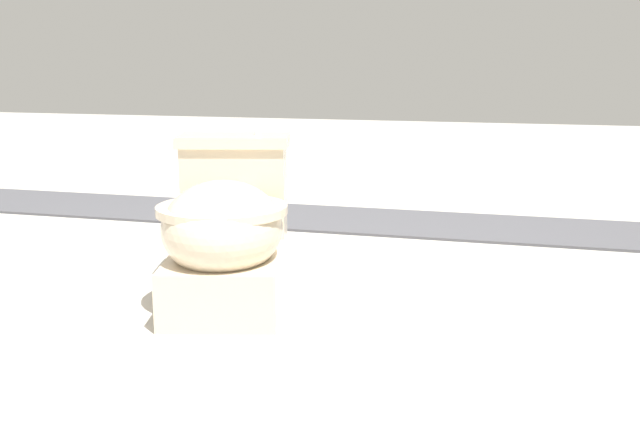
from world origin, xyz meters
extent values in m
plane|color=#B7B2A8|center=(0.00, 0.00, 0.00)|extent=(14.00, 14.00, 0.00)
cube|color=#4C4C51|center=(-1.24, 0.50, 0.01)|extent=(0.56, 8.00, 0.01)
cube|color=beige|center=(0.02, -0.15, 0.09)|extent=(0.67, 0.48, 0.17)
ellipsoid|color=beige|center=(0.12, -0.12, 0.26)|extent=(0.52, 0.46, 0.28)
cylinder|color=beige|center=(0.12, -0.12, 0.32)|extent=(0.47, 0.47, 0.03)
cube|color=beige|center=(-0.18, -0.20, 0.32)|extent=(0.26, 0.37, 0.30)
cube|color=beige|center=(-0.18, -0.20, 0.49)|extent=(0.29, 0.40, 0.04)
cylinder|color=silver|center=(-0.20, -0.12, 0.51)|extent=(0.02, 0.02, 0.01)
camera|label=1|loc=(2.14, 0.72, 0.76)|focal=42.00mm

